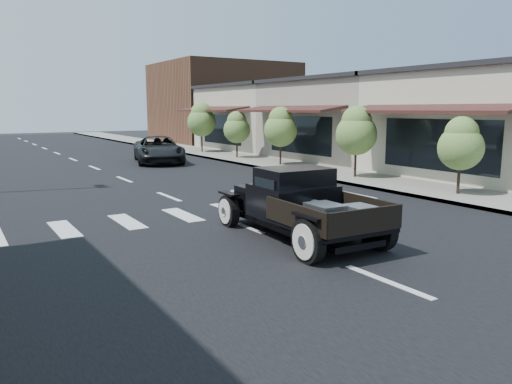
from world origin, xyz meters
TOP-DOWN VIEW (x-y plane):
  - ground at (0.00, 0.00)m, footprint 120.00×120.00m
  - road at (0.00, 15.00)m, footprint 14.00×80.00m
  - road_markings at (0.00, 10.00)m, footprint 12.00×60.00m
  - sidewalk_right at (8.50, 15.00)m, footprint 3.00×80.00m
  - storefront_mid at (15.00, 13.00)m, footprint 10.00×9.00m
  - storefront_far at (15.00, 22.00)m, footprint 10.00×9.00m
  - far_building_right at (15.50, 32.00)m, footprint 11.00×10.00m
  - small_tree_a at (8.30, 1.73)m, footprint 1.50×1.50m
  - small_tree_b at (8.30, 6.76)m, footprint 1.72×1.72m
  - small_tree_c at (8.30, 12.34)m, footprint 1.71×1.71m
  - small_tree_d at (8.30, 16.88)m, footprint 1.57×1.57m
  - small_tree_e at (8.30, 21.65)m, footprint 1.90×1.90m
  - hotrod_pickup at (0.48, 0.23)m, footprint 2.45×4.93m
  - second_car at (3.70, 17.63)m, footprint 3.74×5.76m

SIDE VIEW (x-z plane):
  - ground at x=0.00m, z-range 0.00..0.00m
  - road_markings at x=0.00m, z-range -0.03..0.03m
  - road at x=0.00m, z-range 0.00..0.02m
  - sidewalk_right at x=8.50m, z-range 0.00..0.15m
  - second_car at x=3.70m, z-range 0.00..1.47m
  - hotrod_pickup at x=0.48m, z-range 0.00..1.68m
  - small_tree_a at x=8.30m, z-range 0.15..2.65m
  - small_tree_d at x=8.30m, z-range 0.15..2.76m
  - small_tree_c at x=8.30m, z-range 0.15..2.99m
  - small_tree_b at x=8.30m, z-range 0.15..3.02m
  - small_tree_e at x=8.30m, z-range 0.15..3.32m
  - storefront_mid at x=15.00m, z-range 0.00..4.50m
  - storefront_far at x=15.00m, z-range 0.00..4.50m
  - far_building_right at x=15.50m, z-range 0.00..7.00m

